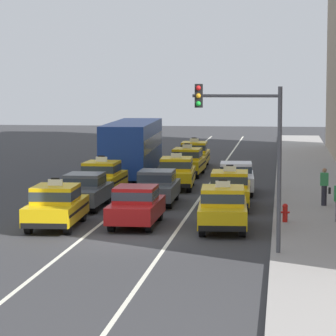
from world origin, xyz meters
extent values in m
plane|color=#353538|center=(0.00, 0.00, 0.00)|extent=(160.00, 160.00, 0.00)
cube|color=silver|center=(-1.60, 20.00, 0.00)|extent=(0.14, 80.00, 0.01)
cube|color=silver|center=(1.60, 20.00, 0.00)|extent=(0.14, 80.00, 0.01)
cube|color=#9E9993|center=(7.20, 15.00, 0.07)|extent=(4.00, 90.00, 0.15)
cylinder|color=black|center=(-3.93, 3.93, 0.32)|extent=(0.27, 0.65, 0.64)
cylinder|color=black|center=(-2.45, 3.99, 0.32)|extent=(0.27, 0.65, 0.64)
cylinder|color=black|center=(-3.79, 0.87, 0.32)|extent=(0.27, 0.65, 0.64)
cylinder|color=black|center=(-2.32, 0.93, 0.32)|extent=(0.27, 0.65, 0.64)
cube|color=yellow|center=(-3.12, 2.43, 0.67)|extent=(1.99, 4.57, 0.70)
cube|color=black|center=(-3.12, 2.43, 0.72)|extent=(2.00, 4.21, 0.10)
cube|color=yellow|center=(-3.12, 2.28, 1.34)|extent=(1.69, 2.17, 0.64)
cube|color=#2D3842|center=(-3.12, 2.28, 1.34)|extent=(1.71, 2.19, 0.35)
cube|color=white|center=(-3.12, 2.28, 1.78)|extent=(0.56, 0.14, 0.24)
cube|color=black|center=(-3.12, 2.28, 1.93)|extent=(0.32, 0.12, 0.06)
cube|color=black|center=(-3.22, 4.64, 0.42)|extent=(1.71, 0.21, 0.20)
cube|color=black|center=(-3.03, 0.22, 0.42)|extent=(1.71, 0.21, 0.20)
cylinder|color=black|center=(-3.86, 9.06, 0.32)|extent=(0.24, 0.64, 0.64)
cylinder|color=black|center=(-2.41, 9.05, 0.32)|extent=(0.24, 0.64, 0.64)
cylinder|color=black|center=(-3.87, 6.22, 0.32)|extent=(0.24, 0.64, 0.64)
cylinder|color=black|center=(-2.43, 6.21, 0.32)|extent=(0.24, 0.64, 0.64)
cube|color=#4C5156|center=(-3.14, 7.63, 0.65)|extent=(1.78, 4.31, 0.66)
cube|color=#4C5156|center=(-3.14, 7.53, 1.28)|extent=(1.57, 1.91, 0.60)
cube|color=#2D3842|center=(-3.14, 7.53, 1.28)|extent=(1.59, 1.93, 0.33)
cylinder|color=black|center=(-4.11, 14.20, 0.32)|extent=(0.25, 0.64, 0.64)
cylinder|color=black|center=(-2.64, 14.19, 0.32)|extent=(0.25, 0.64, 0.64)
cylinder|color=black|center=(-4.15, 11.14, 0.32)|extent=(0.25, 0.64, 0.64)
cylinder|color=black|center=(-2.67, 11.13, 0.32)|extent=(0.25, 0.64, 0.64)
cube|color=yellow|center=(-3.39, 12.67, 0.67)|extent=(1.85, 4.52, 0.70)
cube|color=black|center=(-3.39, 12.67, 0.72)|extent=(1.87, 4.16, 0.10)
cube|color=yellow|center=(-3.39, 12.52, 1.34)|extent=(1.62, 2.12, 0.64)
cube|color=#2D3842|center=(-3.39, 12.52, 1.34)|extent=(1.64, 2.14, 0.35)
cube|color=white|center=(-3.39, 12.52, 1.78)|extent=(0.56, 0.13, 0.24)
cube|color=black|center=(-3.39, 12.52, 1.93)|extent=(0.32, 0.11, 0.06)
cube|color=black|center=(-3.37, 14.88, 0.42)|extent=(1.71, 0.16, 0.20)
cube|color=black|center=(-3.42, 10.46, 0.42)|extent=(1.71, 0.16, 0.20)
cylinder|color=black|center=(-4.45, 24.71, 0.32)|extent=(0.27, 0.65, 0.64)
cylinder|color=black|center=(-2.46, 24.80, 0.32)|extent=(0.27, 0.65, 0.64)
cylinder|color=black|center=(-4.15, 18.00, 0.32)|extent=(0.27, 0.65, 0.64)
cylinder|color=black|center=(-2.15, 18.09, 0.32)|extent=(0.27, 0.65, 0.64)
cube|color=navy|center=(-3.30, 21.40, 1.77)|extent=(3.01, 11.30, 2.90)
cube|color=#2D3842|center=(-3.30, 21.40, 2.02)|extent=(3.01, 10.86, 0.84)
cube|color=black|center=(-3.55, 26.94, 2.97)|extent=(2.13, 0.18, 0.36)
cylinder|color=black|center=(-0.84, 4.60, 0.32)|extent=(0.24, 0.64, 0.64)
cylinder|color=black|center=(0.60, 4.61, 0.32)|extent=(0.24, 0.64, 0.64)
cylinder|color=black|center=(-0.83, 1.76, 0.32)|extent=(0.24, 0.64, 0.64)
cylinder|color=black|center=(0.61, 1.77, 0.32)|extent=(0.24, 0.64, 0.64)
cube|color=maroon|center=(-0.11, 3.18, 0.65)|extent=(1.78, 4.31, 0.66)
cube|color=maroon|center=(-0.11, 3.08, 1.28)|extent=(1.57, 1.91, 0.60)
cube|color=#2D3842|center=(-0.11, 3.08, 1.28)|extent=(1.59, 1.93, 0.33)
cylinder|color=black|center=(-0.91, 10.85, 0.32)|extent=(0.25, 0.64, 0.64)
cylinder|color=black|center=(0.53, 10.88, 0.32)|extent=(0.25, 0.64, 0.64)
cylinder|color=black|center=(-0.87, 8.02, 0.32)|extent=(0.25, 0.64, 0.64)
cylinder|color=black|center=(0.57, 8.04, 0.32)|extent=(0.25, 0.64, 0.64)
cube|color=#4C5156|center=(-0.17, 9.45, 0.65)|extent=(1.83, 4.33, 0.66)
cube|color=#4C5156|center=(-0.17, 9.35, 1.28)|extent=(1.59, 1.92, 0.60)
cube|color=#2D3842|center=(-0.17, 9.35, 1.28)|extent=(1.61, 1.94, 0.33)
cylinder|color=black|center=(-0.79, 16.91, 0.32)|extent=(0.27, 0.65, 0.64)
cylinder|color=black|center=(0.69, 16.99, 0.32)|extent=(0.27, 0.65, 0.64)
cylinder|color=black|center=(-0.62, 13.86, 0.32)|extent=(0.27, 0.65, 0.64)
cylinder|color=black|center=(0.85, 13.94, 0.32)|extent=(0.27, 0.65, 0.64)
cube|color=yellow|center=(0.03, 15.42, 0.67)|extent=(2.04, 4.59, 0.70)
cube|color=black|center=(0.03, 15.42, 0.72)|extent=(2.04, 4.23, 0.10)
cube|color=yellow|center=(0.04, 15.27, 1.34)|extent=(1.71, 2.18, 0.64)
cube|color=#2D3842|center=(0.04, 15.27, 1.34)|extent=(1.73, 2.21, 0.35)
cube|color=white|center=(0.04, 15.27, 1.78)|extent=(0.57, 0.15, 0.24)
cube|color=black|center=(0.04, 15.27, 1.93)|extent=(0.33, 0.13, 0.06)
cube|color=black|center=(-0.09, 17.63, 0.42)|extent=(1.72, 0.23, 0.20)
cube|color=black|center=(0.15, 13.22, 0.42)|extent=(1.72, 0.23, 0.20)
cylinder|color=black|center=(-0.78, 23.41, 0.32)|extent=(0.25, 0.64, 0.64)
cylinder|color=black|center=(0.69, 23.39, 0.32)|extent=(0.25, 0.64, 0.64)
cylinder|color=black|center=(-0.83, 20.35, 0.32)|extent=(0.25, 0.64, 0.64)
cylinder|color=black|center=(0.65, 20.33, 0.32)|extent=(0.25, 0.64, 0.64)
cube|color=yellow|center=(-0.07, 21.87, 0.67)|extent=(1.86, 4.53, 0.70)
cube|color=black|center=(-0.07, 21.87, 0.72)|extent=(1.88, 4.17, 0.10)
cube|color=yellow|center=(-0.07, 21.72, 1.34)|extent=(1.63, 2.12, 0.64)
cube|color=#2D3842|center=(-0.07, 21.72, 1.34)|extent=(1.65, 2.14, 0.35)
cube|color=white|center=(-0.07, 21.72, 1.78)|extent=(0.56, 0.13, 0.24)
cube|color=black|center=(-0.07, 21.72, 1.93)|extent=(0.32, 0.11, 0.06)
cube|color=black|center=(-0.04, 24.08, 0.42)|extent=(1.71, 0.16, 0.20)
cube|color=black|center=(-0.10, 19.66, 0.42)|extent=(1.71, 0.16, 0.20)
cylinder|color=black|center=(-0.97, 28.87, 0.32)|extent=(0.26, 0.65, 0.64)
cylinder|color=black|center=(0.50, 28.91, 0.32)|extent=(0.26, 0.65, 0.64)
cylinder|color=black|center=(-0.90, 25.81, 0.32)|extent=(0.26, 0.65, 0.64)
cylinder|color=black|center=(0.58, 25.85, 0.32)|extent=(0.26, 0.65, 0.64)
cube|color=yellow|center=(-0.20, 27.36, 0.67)|extent=(1.91, 4.54, 0.70)
cube|color=black|center=(-0.20, 27.36, 0.72)|extent=(1.92, 4.18, 0.10)
cube|color=yellow|center=(-0.19, 27.21, 1.34)|extent=(1.65, 2.14, 0.64)
cube|color=#2D3842|center=(-0.19, 27.21, 1.34)|extent=(1.67, 2.16, 0.35)
cube|color=white|center=(-0.19, 27.21, 1.78)|extent=(0.56, 0.13, 0.24)
cube|color=black|center=(-0.19, 27.21, 1.93)|extent=(0.32, 0.12, 0.06)
cube|color=black|center=(-0.25, 29.57, 0.42)|extent=(1.71, 0.18, 0.20)
cube|color=black|center=(-0.14, 25.15, 0.42)|extent=(1.71, 0.18, 0.20)
cylinder|color=black|center=(2.49, 4.18, 0.32)|extent=(0.28, 0.65, 0.64)
cylinder|color=black|center=(3.96, 4.26, 0.32)|extent=(0.28, 0.65, 0.64)
cylinder|color=black|center=(2.66, 1.12, 0.32)|extent=(0.28, 0.65, 0.64)
cylinder|color=black|center=(4.14, 1.21, 0.32)|extent=(0.28, 0.65, 0.64)
cube|color=yellow|center=(3.31, 2.69, 0.67)|extent=(2.06, 4.60, 0.70)
cube|color=black|center=(3.31, 2.69, 0.72)|extent=(2.06, 4.24, 0.10)
cube|color=yellow|center=(3.32, 2.54, 1.34)|extent=(1.72, 2.19, 0.64)
cube|color=#2D3842|center=(3.32, 2.54, 1.34)|extent=(1.74, 2.21, 0.35)
cube|color=white|center=(3.32, 2.54, 1.78)|extent=(0.57, 0.15, 0.24)
cube|color=black|center=(3.32, 2.54, 1.93)|extent=(0.33, 0.13, 0.06)
cube|color=black|center=(3.18, 4.90, 0.42)|extent=(1.72, 0.24, 0.20)
cube|color=black|center=(3.44, 0.48, 0.42)|extent=(1.72, 0.24, 0.20)
cylinder|color=black|center=(2.45, 10.14, 0.32)|extent=(0.26, 0.65, 0.64)
cylinder|color=black|center=(3.92, 10.19, 0.32)|extent=(0.26, 0.65, 0.64)
cylinder|color=black|center=(2.54, 7.08, 0.32)|extent=(0.26, 0.65, 0.64)
cylinder|color=black|center=(4.02, 7.13, 0.32)|extent=(0.26, 0.65, 0.64)
cube|color=yellow|center=(3.23, 8.64, 0.67)|extent=(1.94, 4.55, 0.70)
cube|color=black|center=(3.23, 8.64, 0.72)|extent=(1.95, 4.20, 0.10)
cube|color=yellow|center=(3.24, 8.49, 1.34)|extent=(1.67, 2.15, 0.64)
cube|color=#2D3842|center=(3.24, 8.49, 1.34)|extent=(1.69, 2.17, 0.35)
cube|color=white|center=(3.24, 8.49, 1.78)|extent=(0.56, 0.14, 0.24)
cube|color=black|center=(3.24, 8.49, 1.93)|extent=(0.32, 0.12, 0.06)
cube|color=black|center=(3.16, 10.85, 0.42)|extent=(1.71, 0.19, 0.20)
cube|color=black|center=(3.30, 6.43, 0.42)|extent=(1.71, 0.19, 0.20)
cylinder|color=black|center=(2.45, 15.21, 0.32)|extent=(0.27, 0.65, 0.64)
cylinder|color=black|center=(3.89, 15.28, 0.32)|extent=(0.27, 0.65, 0.64)
cylinder|color=black|center=(2.59, 12.38, 0.32)|extent=(0.27, 0.65, 0.64)
cylinder|color=black|center=(4.03, 12.45, 0.32)|extent=(0.27, 0.65, 0.64)
cube|color=silver|center=(3.24, 13.83, 0.65)|extent=(1.97, 4.38, 0.66)
cube|color=silver|center=(3.25, 13.73, 1.28)|extent=(1.65, 1.97, 0.60)
cube|color=#2D3842|center=(3.25, 13.73, 1.28)|extent=(1.67, 1.99, 0.33)
cylinder|color=#23232D|center=(7.41, 8.88, 0.60)|extent=(0.24, 0.24, 0.89)
cube|color=#338C4C|center=(7.41, 8.88, 1.33)|extent=(0.36, 0.22, 0.57)
sphere|color=#9E7051|center=(7.41, 8.88, 1.72)|extent=(0.20, 0.20, 0.20)
cube|color=black|center=(7.65, 8.88, 0.82)|extent=(0.10, 0.20, 0.28)
cylinder|color=red|center=(5.68, 3.98, 0.45)|extent=(0.20, 0.20, 0.60)
sphere|color=red|center=(5.68, 3.98, 0.77)|extent=(0.22, 0.22, 0.22)
cylinder|color=red|center=(5.55, 3.98, 0.53)|extent=(0.10, 0.08, 0.08)
cylinder|color=red|center=(5.81, 3.98, 0.53)|extent=(0.10, 0.08, 0.08)
cylinder|color=#47474C|center=(5.45, -2.38, 2.75)|extent=(0.14, 0.14, 5.50)
cylinder|color=#47474C|center=(4.05, -2.38, 5.20)|extent=(2.80, 0.10, 0.10)
cube|color=black|center=(2.85, -2.38, 5.20)|extent=(0.24, 0.24, 0.76)
sphere|color=red|center=(2.85, -2.51, 5.45)|extent=(0.16, 0.16, 0.16)
sphere|color=orange|center=(2.85, -2.51, 5.20)|extent=(0.16, 0.16, 0.16)
sphere|color=green|center=(2.85, -2.51, 4.95)|extent=(0.16, 0.16, 0.16)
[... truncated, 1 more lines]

